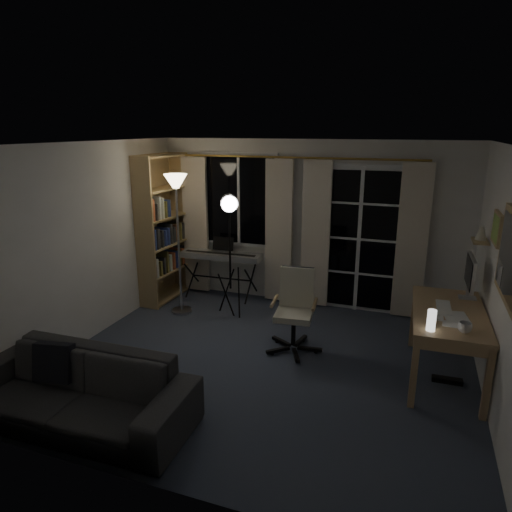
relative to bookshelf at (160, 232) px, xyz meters
The scene contains 17 objects.
floor 2.78m from the bookshelf, 34.26° to the right, with size 4.50×4.00×0.02m, color #323848.
window 1.29m from the bookshelf, 25.83° to the left, with size 1.20×0.08×1.40m.
french_door 2.93m from the bookshelf, 10.28° to the left, with size 1.32×0.09×2.11m.
curtains 2.04m from the bookshelf, 12.18° to the left, with size 3.60×0.07×2.13m.
bookshelf is the anchor object (origin of this frame).
torchiere_lamp 0.88m from the bookshelf, 38.10° to the right, with size 0.40×0.40×1.96m.
keyboard_piano 0.98m from the bookshelf, 15.66° to the left, with size 1.24×0.63×0.89m.
studio_light 1.37m from the bookshelf, 14.90° to the right, with size 0.40×0.41×1.75m.
office_chair 2.57m from the bookshelf, 21.50° to the right, with size 0.66×0.67×0.97m.
desk 4.17m from the bookshelf, 15.18° to the right, with size 0.73×1.42×0.75m.
monitor 4.25m from the bookshelf, ahead, with size 0.18×0.54×0.47m.
desk_clutter 4.19m from the bookshelf, 18.47° to the right, with size 0.43×0.86×0.95m.
mug 4.41m from the bookshelf, 21.13° to the right, with size 0.12×0.10×0.12m, color silver.
wall_mirror 4.74m from the bookshelf, 22.48° to the right, with size 0.04×0.94×0.74m.
framed_print 4.49m from the bookshelf, 11.68° to the right, with size 0.03×0.42×0.32m.
wall_shelf 4.32m from the bookshelf, ahead, with size 0.16×0.30×0.18m.
sofa 3.19m from the bookshelf, 73.32° to the right, with size 2.12×0.66×0.82m.
Camera 1 is at (1.47, -4.36, 2.56)m, focal length 32.00 mm.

